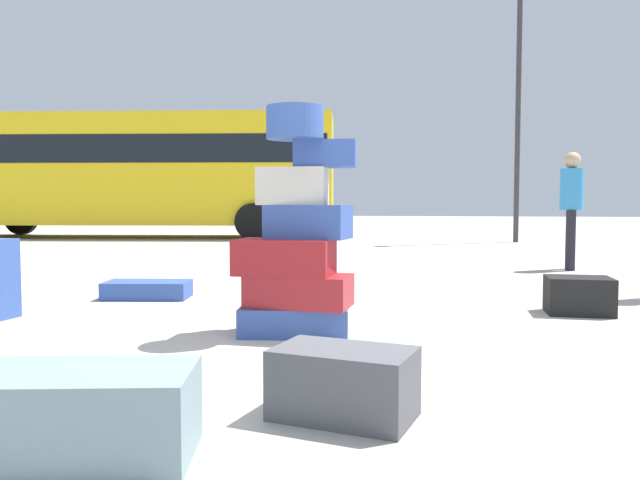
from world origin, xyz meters
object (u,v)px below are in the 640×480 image
object	(u,v)px
parked_bus	(127,168)
lamp_post	(519,56)
suitcase_navy_behind_tower	(147,290)
person_bearded_onlooker	(571,200)
person_tourist_with_camera	(313,199)
suitcase_charcoal_left_side	(344,383)
suitcase_tower	(297,243)
suitcase_black_foreground_near	(579,295)
suitcase_slate_foreground_far	(79,415)

from	to	relation	value
parked_bus	lamp_post	size ratio (longest dim) A/B	1.70
suitcase_navy_behind_tower	person_bearded_onlooker	bearing A→B (deg)	27.40
person_tourist_with_camera	lamp_post	xyz separation A→B (m)	(3.46, 6.68, 3.28)
suitcase_navy_behind_tower	person_tourist_with_camera	distance (m)	3.11
suitcase_charcoal_left_side	person_bearded_onlooker	bearing A→B (deg)	83.68
person_bearded_onlooker	parked_bus	size ratio (longest dim) A/B	0.14
suitcase_charcoal_left_side	person_bearded_onlooker	distance (m)	6.69
suitcase_tower	suitcase_navy_behind_tower	world-z (taller)	suitcase_tower
suitcase_charcoal_left_side	person_tourist_with_camera	bearing A→B (deg)	115.16
suitcase_charcoal_left_side	suitcase_black_foreground_near	bearing A→B (deg)	73.87
suitcase_slate_foreground_far	person_bearded_onlooker	bearing A→B (deg)	53.87
parked_bus	suitcase_black_foreground_near	bearing A→B (deg)	-55.81
suitcase_charcoal_left_side	person_bearded_onlooker	size ratio (longest dim) A/B	0.36
suitcase_navy_behind_tower	lamp_post	size ratio (longest dim) A/B	0.12
person_bearded_onlooker	parked_bus	xyz separation A→B (m)	(-9.86, 6.47, 0.89)
suitcase_navy_behind_tower	parked_bus	world-z (taller)	parked_bus
suitcase_black_foreground_near	lamp_post	xyz separation A→B (m)	(0.68, 9.61, 4.09)
suitcase_slate_foreground_far	parked_bus	world-z (taller)	parked_bus
suitcase_tower	suitcase_black_foreground_near	xyz separation A→B (m)	(2.08, 1.16, -0.48)
suitcase_navy_behind_tower	person_tourist_with_camera	world-z (taller)	person_tourist_with_camera
suitcase_black_foreground_near	suitcase_slate_foreground_far	distance (m)	4.11
person_bearded_onlooker	suitcase_black_foreground_near	bearing A→B (deg)	-1.31
parked_bus	person_tourist_with_camera	bearing A→B (deg)	-56.16
suitcase_charcoal_left_side	person_tourist_with_camera	distance (m)	5.89
person_tourist_with_camera	person_bearded_onlooker	bearing A→B (deg)	95.27
suitcase_navy_behind_tower	lamp_post	distance (m)	11.28
suitcase_black_foreground_near	parked_bus	distance (m)	13.70
suitcase_slate_foreground_far	suitcase_navy_behind_tower	bearing A→B (deg)	100.16
person_bearded_onlooker	lamp_post	distance (m)	6.92
suitcase_tower	parked_bus	xyz separation A→B (m)	(-7.14, 11.15, 1.21)
person_bearded_onlooker	parked_bus	world-z (taller)	parked_bus
person_bearded_onlooker	lamp_post	bearing A→B (deg)	-171.32
suitcase_charcoal_left_side	parked_bus	distance (m)	14.99
suitcase_black_foreground_near	person_tourist_with_camera	size ratio (longest dim) A/B	0.31
person_tourist_with_camera	lamp_post	size ratio (longest dim) A/B	0.24
suitcase_tower	suitcase_charcoal_left_side	xyz separation A→B (m)	(0.56, -1.60, -0.48)
parked_bus	lamp_post	world-z (taller)	lamp_post
suitcase_tower	suitcase_navy_behind_tower	size ratio (longest dim) A/B	1.98
person_tourist_with_camera	parked_bus	distance (m)	9.59
suitcase_black_foreground_near	parked_bus	world-z (taller)	parked_bus
person_bearded_onlooker	suitcase_slate_foreground_far	bearing A→B (deg)	-14.63
suitcase_charcoal_left_side	parked_bus	size ratio (longest dim) A/B	0.05
suitcase_charcoal_left_side	suitcase_slate_foreground_far	size ratio (longest dim) A/B	0.73
suitcase_black_foreground_near	suitcase_navy_behind_tower	xyz separation A→B (m)	(-3.83, 0.13, -0.07)
suitcase_tower	person_tourist_with_camera	world-z (taller)	person_tourist_with_camera
suitcase_charcoal_left_side	suitcase_navy_behind_tower	xyz separation A→B (m)	(-2.31, 2.90, -0.07)
suitcase_tower	lamp_post	bearing A→B (deg)	75.65
suitcase_navy_behind_tower	person_bearded_onlooker	distance (m)	5.67
lamp_post	parked_bus	bearing A→B (deg)	177.79
suitcase_tower	person_tourist_with_camera	bearing A→B (deg)	99.74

